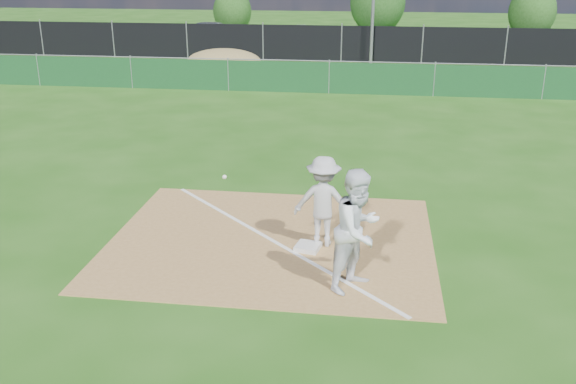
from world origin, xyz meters
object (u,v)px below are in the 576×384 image
object	(u,v)px
tree_mid	(378,2)
car_right	(403,39)
first_base	(308,247)
play_at_first	(323,201)
tree_left	(232,11)
tree_right	(532,12)
car_mid	(307,38)
runner	(358,230)
car_left	(216,33)

from	to	relation	value
tree_mid	car_right	bearing A→B (deg)	-76.10
first_base	play_at_first	world-z (taller)	play_at_first
first_base	tree_left	world-z (taller)	tree_left
car_right	tree_right	xyz separation A→B (m)	(8.07, 5.37, 1.17)
car_mid	car_right	bearing A→B (deg)	-90.84
tree_left	car_mid	bearing A→B (deg)	-48.37
first_base	car_right	world-z (taller)	car_right
play_at_first	runner	distance (m)	1.67
play_at_first	first_base	bearing A→B (deg)	-133.09
runner	tree_right	xyz separation A→B (m)	(9.66, 33.94, 0.76)
play_at_first	car_left	bearing A→B (deg)	107.76
car_left	tree_left	world-z (taller)	tree_left
car_mid	tree_left	bearing A→B (deg)	33.00
play_at_first	car_mid	bearing A→B (deg)	96.82
runner	play_at_first	bearing A→B (deg)	58.82
car_mid	car_left	bearing A→B (deg)	69.40
runner	tree_right	world-z (taller)	tree_right
play_at_first	tree_mid	xyz separation A→B (m)	(0.71, 33.32, 1.33)
first_base	car_right	xyz separation A→B (m)	(2.51, 27.30, 0.53)
play_at_first	tree_left	bearing A→B (deg)	105.24
play_at_first	car_right	size ratio (longest dim) A/B	0.59
tree_mid	play_at_first	bearing A→B (deg)	-91.22
runner	tree_mid	distance (m)	34.87
play_at_first	car_left	size ratio (longest dim) A/B	0.56
car_left	car_mid	world-z (taller)	car_left
runner	car_right	distance (m)	28.61
runner	tree_left	size ratio (longest dim) A/B	0.66
car_right	tree_right	size ratio (longest dim) A/B	1.18
tree_mid	tree_left	bearing A→B (deg)	-177.00
tree_mid	car_left	bearing A→B (deg)	-148.55
first_base	car_mid	distance (m)	26.73
first_base	play_at_first	bearing A→B (deg)	46.91
car_left	tree_mid	bearing A→B (deg)	-63.05
runner	car_mid	size ratio (longest dim) A/B	0.50
tree_left	car_left	bearing A→B (deg)	-88.58
play_at_first	car_mid	distance (m)	26.49
runner	car_mid	world-z (taller)	runner
tree_right	car_mid	bearing A→B (deg)	-155.61
runner	car_left	world-z (taller)	runner
runner	first_base	bearing A→B (deg)	70.97
first_base	car_mid	xyz separation A→B (m)	(-2.90, 26.56, 0.61)
car_mid	tree_mid	world-z (taller)	tree_mid
play_at_first	tree_right	world-z (taller)	tree_right
play_at_first	runner	size ratio (longest dim) A/B	1.20
tree_left	tree_right	xyz separation A→B (m)	(19.28, -0.40, 0.20)
tree_right	first_base	bearing A→B (deg)	-107.94
first_base	play_at_first	distance (m)	0.88
first_base	play_at_first	size ratio (longest dim) A/B	0.18
first_base	car_left	distance (m)	29.06
tree_left	car_right	bearing A→B (deg)	-27.26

